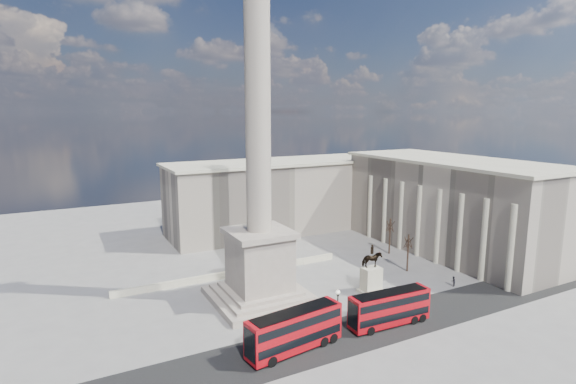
% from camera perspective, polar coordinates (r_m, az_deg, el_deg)
% --- Properties ---
extents(ground, '(180.00, 180.00, 0.00)m').
position_cam_1_polar(ground, '(65.33, -1.71, -15.08)').
color(ground, gray).
rests_on(ground, ground).
extents(asphalt_road, '(120.00, 9.00, 0.01)m').
position_cam_1_polar(asphalt_road, '(59.90, 7.25, -17.62)').
color(asphalt_road, black).
rests_on(asphalt_road, ground).
extents(nelsons_column, '(14.00, 14.00, 49.85)m').
position_cam_1_polar(nelsons_column, '(65.36, -3.70, -3.07)').
color(nelsons_column, '#AB9E8F').
rests_on(nelsons_column, ground).
extents(balustrade_wall, '(40.00, 0.60, 1.10)m').
position_cam_1_polar(balustrade_wall, '(78.70, -6.92, -10.21)').
color(balustrade_wall, beige).
rests_on(balustrade_wall, ground).
extents(building_east, '(19.00, 46.00, 18.60)m').
position_cam_1_polar(building_east, '(96.70, 20.14, -1.52)').
color(building_east, beige).
rests_on(building_east, ground).
extents(building_northeast, '(51.00, 17.00, 16.60)m').
position_cam_1_polar(building_northeast, '(105.64, -1.53, -0.50)').
color(building_northeast, beige).
rests_on(building_northeast, ground).
extents(red_bus_a, '(9.83, 3.10, 3.92)m').
position_cam_1_polar(red_bus_a, '(55.91, 0.24, -17.31)').
color(red_bus_a, '#B20912').
rests_on(red_bus_a, ground).
extents(red_bus_b, '(12.51, 4.41, 4.97)m').
position_cam_1_polar(red_bus_b, '(55.08, 0.91, -17.12)').
color(red_bus_b, '#B20912').
rests_on(red_bus_b, ground).
extents(red_bus_c, '(11.57, 3.15, 4.65)m').
position_cam_1_polar(red_bus_c, '(62.39, 12.81, -14.14)').
color(red_bus_c, '#B20912').
rests_on(red_bus_c, ground).
extents(victorian_lamp, '(0.54, 0.54, 6.28)m').
position_cam_1_polar(victorian_lamp, '(57.72, 6.32, -14.64)').
color(victorian_lamp, black).
rests_on(victorian_lamp, ground).
extents(equestrian_statue, '(3.70, 2.77, 7.78)m').
position_cam_1_polar(equestrian_statue, '(72.07, 10.52, -10.46)').
color(equestrian_statue, beige).
rests_on(equestrian_statue, ground).
extents(bare_tree_near, '(1.94, 1.94, 8.48)m').
position_cam_1_polar(bare_tree_near, '(81.18, 25.96, -6.01)').
color(bare_tree_near, '#332319').
rests_on(bare_tree_near, ground).
extents(bare_tree_mid, '(1.86, 1.86, 7.04)m').
position_cam_1_polar(bare_tree_mid, '(81.86, 15.05, -6.01)').
color(bare_tree_mid, '#332319').
rests_on(bare_tree_mid, ground).
extents(bare_tree_far, '(1.84, 1.84, 7.50)m').
position_cam_1_polar(bare_tree_far, '(90.96, 12.85, -4.06)').
color(bare_tree_far, '#332319').
rests_on(bare_tree_far, ground).
extents(pedestrian_walking, '(0.72, 0.52, 1.82)m').
position_cam_1_polar(pedestrian_walking, '(71.05, 15.08, -12.49)').
color(pedestrian_walking, '#242227').
rests_on(pedestrian_walking, ground).
extents(pedestrian_standing, '(1.02, 0.96, 1.67)m').
position_cam_1_polar(pedestrian_standing, '(78.60, 20.25, -10.60)').
color(pedestrian_standing, '#242227').
rests_on(pedestrian_standing, ground).
extents(pedestrian_crossing, '(0.88, 0.96, 1.58)m').
position_cam_1_polar(pedestrian_crossing, '(72.37, 13.70, -12.10)').
color(pedestrian_crossing, '#242227').
rests_on(pedestrian_crossing, ground).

